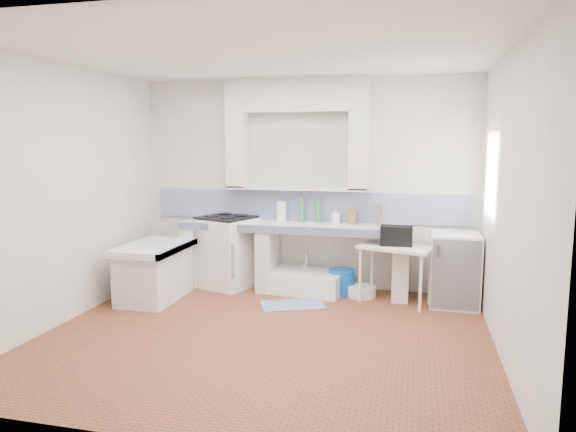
% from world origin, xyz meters
% --- Properties ---
extents(floor, '(4.50, 4.50, 0.00)m').
position_xyz_m(floor, '(0.00, 0.00, 0.00)').
color(floor, brown).
rests_on(floor, ground).
extents(ceiling, '(4.50, 4.50, 0.00)m').
position_xyz_m(ceiling, '(0.00, 0.00, 2.80)').
color(ceiling, silver).
rests_on(ceiling, ground).
extents(wall_back, '(4.50, 0.00, 4.50)m').
position_xyz_m(wall_back, '(0.00, 2.00, 1.40)').
color(wall_back, silver).
rests_on(wall_back, ground).
extents(wall_front, '(4.50, 0.00, 4.50)m').
position_xyz_m(wall_front, '(0.00, -2.00, 1.40)').
color(wall_front, silver).
rests_on(wall_front, ground).
extents(wall_left, '(0.00, 4.50, 4.50)m').
position_xyz_m(wall_left, '(-2.25, 0.00, 1.40)').
color(wall_left, silver).
rests_on(wall_left, ground).
extents(wall_right, '(0.00, 4.50, 4.50)m').
position_xyz_m(wall_right, '(2.25, 0.00, 1.40)').
color(wall_right, silver).
rests_on(wall_right, ground).
extents(alcove_mass, '(1.90, 0.25, 0.45)m').
position_xyz_m(alcove_mass, '(-0.10, 1.88, 2.58)').
color(alcove_mass, silver).
rests_on(alcove_mass, ground).
extents(window_frame, '(0.35, 0.86, 1.06)m').
position_xyz_m(window_frame, '(2.42, 1.20, 1.60)').
color(window_frame, '#371F11').
rests_on(window_frame, ground).
extents(lace_valance, '(0.01, 0.84, 0.24)m').
position_xyz_m(lace_valance, '(2.28, 1.20, 1.98)').
color(lace_valance, white).
rests_on(lace_valance, ground).
extents(counter_slab, '(3.00, 0.60, 0.08)m').
position_xyz_m(counter_slab, '(-0.10, 1.70, 0.86)').
color(counter_slab, white).
rests_on(counter_slab, ground).
extents(counter_lip, '(3.00, 0.04, 0.10)m').
position_xyz_m(counter_lip, '(-0.10, 1.42, 0.86)').
color(counter_lip, navy).
rests_on(counter_lip, ground).
extents(counter_pier_left, '(0.20, 0.55, 0.82)m').
position_xyz_m(counter_pier_left, '(-1.50, 1.70, 0.41)').
color(counter_pier_left, silver).
rests_on(counter_pier_left, ground).
extents(counter_pier_mid, '(0.20, 0.55, 0.82)m').
position_xyz_m(counter_pier_mid, '(-0.45, 1.70, 0.41)').
color(counter_pier_mid, silver).
rests_on(counter_pier_mid, ground).
extents(counter_pier_right, '(0.20, 0.55, 0.82)m').
position_xyz_m(counter_pier_right, '(1.30, 1.70, 0.41)').
color(counter_pier_right, silver).
rests_on(counter_pier_right, ground).
extents(peninsula_top, '(0.70, 1.10, 0.08)m').
position_xyz_m(peninsula_top, '(-1.70, 0.90, 0.66)').
color(peninsula_top, white).
rests_on(peninsula_top, ground).
extents(peninsula_base, '(0.60, 1.00, 0.62)m').
position_xyz_m(peninsula_base, '(-1.70, 0.90, 0.31)').
color(peninsula_base, silver).
rests_on(peninsula_base, ground).
extents(peninsula_lip, '(0.04, 1.10, 0.10)m').
position_xyz_m(peninsula_lip, '(-1.37, 0.90, 0.66)').
color(peninsula_lip, navy).
rests_on(peninsula_lip, ground).
extents(backsplash, '(4.27, 0.03, 0.40)m').
position_xyz_m(backsplash, '(0.00, 1.99, 1.10)').
color(backsplash, navy).
rests_on(backsplash, ground).
extents(stove, '(0.85, 0.83, 0.94)m').
position_xyz_m(stove, '(-1.03, 1.69, 0.47)').
color(stove, white).
rests_on(stove, ground).
extents(sink, '(1.12, 0.70, 0.25)m').
position_xyz_m(sink, '(0.04, 1.66, 0.13)').
color(sink, white).
rests_on(sink, ground).
extents(side_table, '(0.96, 0.72, 0.04)m').
position_xyz_m(side_table, '(1.24, 1.45, 0.36)').
color(side_table, white).
rests_on(side_table, ground).
extents(fridge, '(0.58, 0.58, 0.88)m').
position_xyz_m(fridge, '(1.93, 1.53, 0.44)').
color(fridge, white).
rests_on(fridge, ground).
extents(bucket_red, '(0.30, 0.30, 0.27)m').
position_xyz_m(bucket_red, '(-0.11, 1.68, 0.14)').
color(bucket_red, '#B4312E').
rests_on(bucket_red, ground).
extents(bucket_orange, '(0.35, 0.35, 0.26)m').
position_xyz_m(bucket_orange, '(0.26, 1.69, 0.13)').
color(bucket_orange, '#C3732A').
rests_on(bucket_orange, ground).
extents(bucket_blue, '(0.35, 0.35, 0.32)m').
position_xyz_m(bucket_blue, '(0.55, 1.69, 0.16)').
color(bucket_blue, blue).
rests_on(bucket_blue, ground).
extents(basin_white, '(0.43, 0.43, 0.14)m').
position_xyz_m(basin_white, '(0.82, 1.62, 0.07)').
color(basin_white, white).
rests_on(basin_white, ground).
extents(water_bottle_a, '(0.10, 0.10, 0.32)m').
position_xyz_m(water_bottle_a, '(0.02, 1.85, 0.16)').
color(water_bottle_a, silver).
rests_on(water_bottle_a, ground).
extents(water_bottle_b, '(0.09, 0.09, 0.31)m').
position_xyz_m(water_bottle_b, '(0.23, 1.84, 0.15)').
color(water_bottle_b, silver).
rests_on(water_bottle_b, ground).
extents(black_bag, '(0.39, 0.23, 0.24)m').
position_xyz_m(black_bag, '(1.24, 1.49, 0.83)').
color(black_bag, black).
rests_on(black_bag, side_table).
extents(green_bottle_a, '(0.08, 0.08, 0.35)m').
position_xyz_m(green_bottle_a, '(-0.02, 1.84, 1.08)').
color(green_bottle_a, '#317843').
rests_on(green_bottle_a, counter_slab).
extents(green_bottle_b, '(0.08, 0.08, 0.34)m').
position_xyz_m(green_bottle_b, '(0.20, 1.85, 1.07)').
color(green_bottle_b, '#317843').
rests_on(green_bottle_b, counter_slab).
extents(knife_block, '(0.12, 0.10, 0.20)m').
position_xyz_m(knife_block, '(0.65, 1.85, 1.00)').
color(knife_block, brown).
rests_on(knife_block, counter_slab).
extents(cutting_board, '(0.03, 0.21, 0.29)m').
position_xyz_m(cutting_board, '(0.99, 1.85, 1.04)').
color(cutting_board, brown).
rests_on(cutting_board, counter_slab).
extents(paper_towel, '(0.17, 0.17, 0.28)m').
position_xyz_m(paper_towel, '(-0.30, 1.85, 1.04)').
color(paper_towel, white).
rests_on(paper_towel, counter_slab).
extents(soap_bottle, '(0.12, 0.12, 0.20)m').
position_xyz_m(soap_bottle, '(0.43, 1.85, 1.00)').
color(soap_bottle, white).
rests_on(soap_bottle, counter_slab).
extents(rug, '(0.87, 0.70, 0.01)m').
position_xyz_m(rug, '(0.05, 1.05, 0.01)').
color(rug, '#264C88').
rests_on(rug, ground).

